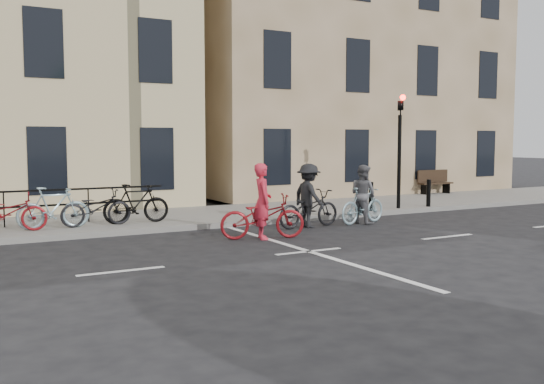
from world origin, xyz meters
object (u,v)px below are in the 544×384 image
cyclist_pink (262,213)px  traffic_light (400,137)px  bench (434,181)px  cyclist_dark (309,202)px  cyclist_grey (363,200)px

cyclist_pink → traffic_light: bearing=-52.5°
traffic_light → bench: bearing=35.2°
traffic_light → cyclist_pink: traffic_light is taller
cyclist_pink → cyclist_dark: bearing=-45.3°
traffic_light → cyclist_dark: (-4.30, -1.35, -1.77)m
bench → cyclist_pink: 12.50m
bench → cyclist_dark: (-9.10, -4.74, 0.01)m
traffic_light → cyclist_pink: bearing=-159.1°
cyclist_grey → cyclist_dark: size_ratio=0.90×
cyclist_grey → cyclist_pink: bearing=92.8°
bench → cyclist_grey: bearing=-146.6°
cyclist_dark → cyclist_grey: bearing=-98.9°
traffic_light → cyclist_dark: size_ratio=1.96×
bench → cyclist_grey: 8.81m
cyclist_dark → cyclist_pink: bearing=112.7°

